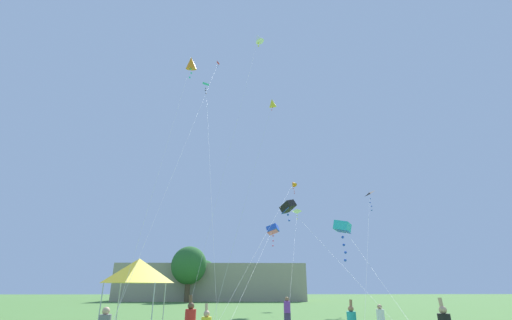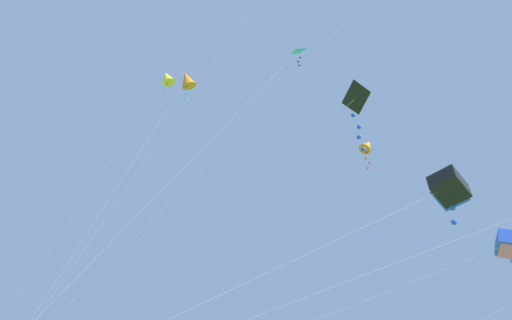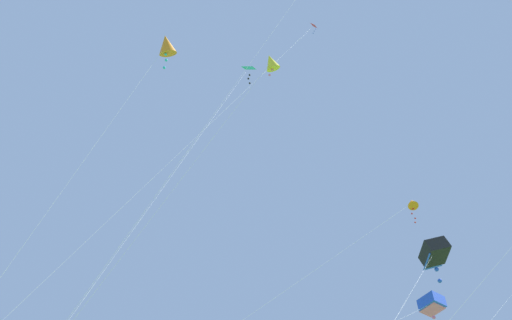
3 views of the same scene
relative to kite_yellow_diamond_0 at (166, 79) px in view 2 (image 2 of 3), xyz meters
The scene contains 7 objects.
kite_yellow_diamond_0 is the anchor object (origin of this frame).
kite_orange_diamond_2 8.65m from the kite_yellow_diamond_0, 72.26° to the left, with size 6.18×15.73×11.27m.
kite_orange_diamond_3 7.21m from the kite_yellow_diamond_0, behind, with size 0.96×9.48×18.94m.
kite_blue_box_4 15.01m from the kite_yellow_diamond_0, 85.72° to the left, with size 4.60×21.52×8.32m.
kite_cyan_delta_7 10.57m from the kite_yellow_diamond_0, 129.79° to the left, with size 3.49×16.00×20.88m.
kite_black_delta_9 10.89m from the kite_yellow_diamond_0, 31.24° to the left, with size 5.64×11.59×9.68m.
kite_black_box_10 11.91m from the kite_yellow_diamond_0, 77.91° to the left, with size 2.93×19.94×10.17m.
Camera 2 is at (17.76, 8.73, 3.36)m, focal length 35.00 mm.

